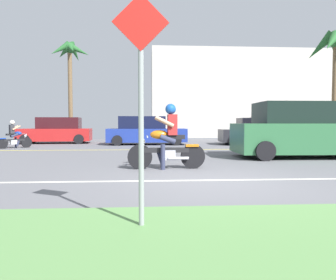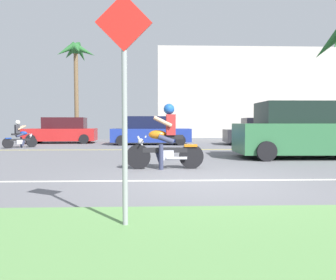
{
  "view_description": "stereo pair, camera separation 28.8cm",
  "coord_description": "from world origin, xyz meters",
  "px_view_note": "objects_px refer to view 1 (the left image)",
  "views": [
    {
      "loc": [
        -1.32,
        -6.55,
        1.21
      ],
      "look_at": [
        -0.7,
        3.31,
        0.69
      ],
      "focal_mm": 34.35,
      "sensor_mm": 36.0,
      "label": 1
    },
    {
      "loc": [
        -1.04,
        -6.57,
        1.21
      ],
      "look_at": [
        -0.7,
        3.31,
        0.69
      ],
      "focal_mm": 34.35,
      "sensor_mm": 36.0,
      "label": 2
    }
  ],
  "objects_px": {
    "parked_car_2": "(256,132)",
    "motorcyclist_distant": "(14,136)",
    "parked_car_0": "(57,131)",
    "parked_car_1": "(145,131)",
    "street_sign": "(141,88)",
    "palm_tree_1": "(70,59)",
    "motorcyclist": "(167,141)",
    "suv_nearby": "(306,131)"
  },
  "relations": [
    {
      "from": "motorcyclist",
      "to": "suv_nearby",
      "type": "bearing_deg",
      "value": 26.51
    },
    {
      "from": "parked_car_2",
      "to": "motorcyclist_distant",
      "type": "bearing_deg",
      "value": -171.66
    },
    {
      "from": "motorcyclist",
      "to": "suv_nearby",
      "type": "xyz_separation_m",
      "value": [
        5.04,
        2.51,
        0.21
      ]
    },
    {
      "from": "parked_car_0",
      "to": "parked_car_1",
      "type": "bearing_deg",
      "value": -15.22
    },
    {
      "from": "suv_nearby",
      "to": "parked_car_2",
      "type": "xyz_separation_m",
      "value": [
        0.55,
        6.79,
        -0.24
      ]
    },
    {
      "from": "parked_car_0",
      "to": "palm_tree_1",
      "type": "xyz_separation_m",
      "value": [
        0.22,
        2.74,
        4.85
      ]
    },
    {
      "from": "motorcyclist_distant",
      "to": "street_sign",
      "type": "height_order",
      "value": "street_sign"
    },
    {
      "from": "street_sign",
      "to": "parked_car_2",
      "type": "bearing_deg",
      "value": 66.43
    },
    {
      "from": "motorcyclist",
      "to": "motorcyclist_distant",
      "type": "bearing_deg",
      "value": 132.88
    },
    {
      "from": "suv_nearby",
      "to": "street_sign",
      "type": "distance_m",
      "value": 9.3
    },
    {
      "from": "palm_tree_1",
      "to": "motorcyclist_distant",
      "type": "height_order",
      "value": "palm_tree_1"
    },
    {
      "from": "parked_car_0",
      "to": "motorcyclist_distant",
      "type": "relative_size",
      "value": 3.16
    },
    {
      "from": "suv_nearby",
      "to": "parked_car_1",
      "type": "distance_m",
      "value": 9.2
    },
    {
      "from": "palm_tree_1",
      "to": "street_sign",
      "type": "bearing_deg",
      "value": -74.65
    },
    {
      "from": "motorcyclist",
      "to": "street_sign",
      "type": "height_order",
      "value": "street_sign"
    },
    {
      "from": "motorcyclist",
      "to": "parked_car_0",
      "type": "relative_size",
      "value": 0.48
    },
    {
      "from": "parked_car_1",
      "to": "street_sign",
      "type": "xyz_separation_m",
      "value": [
        0.05,
        -14.6,
        0.85
      ]
    },
    {
      "from": "parked_car_0",
      "to": "street_sign",
      "type": "distance_m",
      "value": 16.95
    },
    {
      "from": "suv_nearby",
      "to": "street_sign",
      "type": "relative_size",
      "value": 1.95
    },
    {
      "from": "suv_nearby",
      "to": "parked_car_1",
      "type": "xyz_separation_m",
      "value": [
        -5.68,
        7.23,
        -0.2
      ]
    },
    {
      "from": "parked_car_0",
      "to": "parked_car_2",
      "type": "relative_size",
      "value": 1.07
    },
    {
      "from": "parked_car_0",
      "to": "parked_car_1",
      "type": "height_order",
      "value": "parked_car_1"
    },
    {
      "from": "parked_car_1",
      "to": "street_sign",
      "type": "height_order",
      "value": "street_sign"
    },
    {
      "from": "parked_car_2",
      "to": "motorcyclist_distant",
      "type": "distance_m",
      "value": 12.66
    },
    {
      "from": "parked_car_1",
      "to": "palm_tree_1",
      "type": "distance_m",
      "value": 8.19
    },
    {
      "from": "motorcyclist",
      "to": "palm_tree_1",
      "type": "xyz_separation_m",
      "value": [
        -5.75,
        13.94,
        4.85
      ]
    },
    {
      "from": "parked_car_1",
      "to": "parked_car_2",
      "type": "relative_size",
      "value": 1.12
    },
    {
      "from": "parked_car_0",
      "to": "motorcyclist_distant",
      "type": "distance_m",
      "value": 3.85
    },
    {
      "from": "motorcyclist",
      "to": "parked_car_0",
      "type": "distance_m",
      "value": 12.68
    },
    {
      "from": "parked_car_0",
      "to": "palm_tree_1",
      "type": "height_order",
      "value": "palm_tree_1"
    },
    {
      "from": "street_sign",
      "to": "parked_car_0",
      "type": "bearing_deg",
      "value": 108.52
    },
    {
      "from": "motorcyclist",
      "to": "parked_car_1",
      "type": "relative_size",
      "value": 0.46
    },
    {
      "from": "parked_car_1",
      "to": "parked_car_0",
      "type": "bearing_deg",
      "value": 164.78
    },
    {
      "from": "parked_car_0",
      "to": "street_sign",
      "type": "xyz_separation_m",
      "value": [
        5.37,
        -16.05,
        0.86
      ]
    },
    {
      "from": "palm_tree_1",
      "to": "motorcyclist",
      "type": "bearing_deg",
      "value": -67.59
    },
    {
      "from": "street_sign",
      "to": "palm_tree_1",
      "type": "bearing_deg",
      "value": 105.35
    },
    {
      "from": "parked_car_0",
      "to": "palm_tree_1",
      "type": "distance_m",
      "value": 5.58
    },
    {
      "from": "parked_car_0",
      "to": "street_sign",
      "type": "bearing_deg",
      "value": -71.48
    },
    {
      "from": "parked_car_1",
      "to": "palm_tree_1",
      "type": "xyz_separation_m",
      "value": [
        -5.11,
        4.19,
        4.84
      ]
    },
    {
      "from": "motorcyclist",
      "to": "parked_car_0",
      "type": "height_order",
      "value": "motorcyclist"
    },
    {
      "from": "suv_nearby",
      "to": "motorcyclist_distant",
      "type": "distance_m",
      "value": 12.97
    },
    {
      "from": "parked_car_2",
      "to": "street_sign",
      "type": "bearing_deg",
      "value": -113.57
    }
  ]
}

